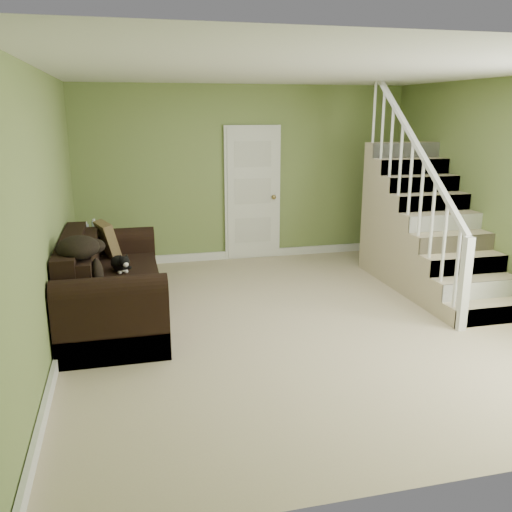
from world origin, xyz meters
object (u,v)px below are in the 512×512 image
sofa (109,289)px  banana (140,282)px  side_table (97,262)px  cat (120,264)px

sofa → banana: bearing=-50.9°
sofa → side_table: bearing=98.2°
side_table → banana: 1.69m
side_table → cat: (0.31, -1.09, 0.26)m
sofa → side_table: sofa is taller
sofa → side_table: size_ratio=2.67×
side_table → cat: side_table is taller
banana → sofa: bearing=91.9°
cat → banana: 0.55m
side_table → banana: side_table is taller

